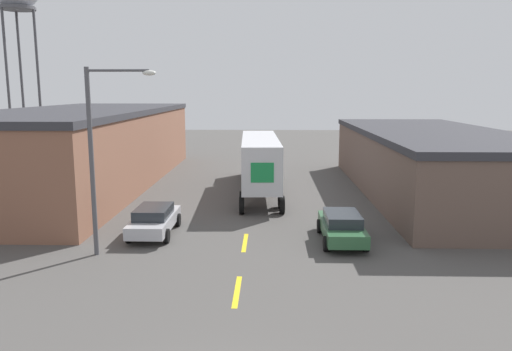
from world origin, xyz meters
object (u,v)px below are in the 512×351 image
(parked_car_right_mid, at_px, (342,226))
(semi_truck, at_px, (259,158))
(street_lamp, at_px, (99,147))
(parked_car_left_far, at_px, (154,219))

(parked_car_right_mid, bearing_deg, semi_truck, 109.38)
(street_lamp, bearing_deg, semi_truck, 65.09)
(semi_truck, height_order, street_lamp, street_lamp)
(semi_truck, bearing_deg, street_lamp, -117.35)
(semi_truck, distance_m, parked_car_right_mid, 12.57)
(parked_car_left_far, bearing_deg, parked_car_right_mid, -6.19)
(semi_truck, height_order, parked_car_left_far, semi_truck)
(parked_car_left_far, distance_m, parked_car_right_mid, 9.19)
(parked_car_left_far, height_order, parked_car_right_mid, same)
(parked_car_right_mid, height_order, street_lamp, street_lamp)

